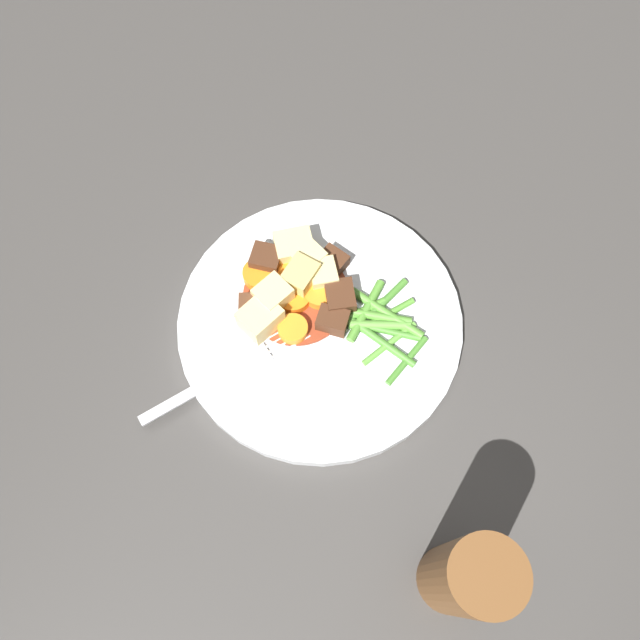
% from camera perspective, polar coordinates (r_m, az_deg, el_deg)
% --- Properties ---
extents(ground_plane, '(3.00, 3.00, 0.00)m').
position_cam_1_polar(ground_plane, '(0.64, -0.00, -0.52)').
color(ground_plane, '#423F3D').
extents(dinner_plate, '(0.28, 0.28, 0.01)m').
position_cam_1_polar(dinner_plate, '(0.63, -0.00, -0.26)').
color(dinner_plate, white).
rests_on(dinner_plate, ground_plane).
extents(stew_sauce, '(0.11, 0.11, 0.00)m').
position_cam_1_polar(stew_sauce, '(0.63, -2.12, 2.14)').
color(stew_sauce, '#93381E').
rests_on(stew_sauce, dinner_plate).
extents(carrot_slice_0, '(0.05, 0.05, 0.01)m').
position_cam_1_polar(carrot_slice_0, '(0.63, -2.39, 2.07)').
color(carrot_slice_0, orange).
rests_on(carrot_slice_0, dinner_plate).
extents(carrot_slice_1, '(0.04, 0.04, 0.01)m').
position_cam_1_polar(carrot_slice_1, '(0.63, 0.06, 2.49)').
color(carrot_slice_1, orange).
rests_on(carrot_slice_1, dinner_plate).
extents(carrot_slice_2, '(0.04, 0.04, 0.01)m').
position_cam_1_polar(carrot_slice_2, '(0.64, -3.50, 4.20)').
color(carrot_slice_2, orange).
rests_on(carrot_slice_2, dinner_plate).
extents(carrot_slice_3, '(0.04, 0.04, 0.01)m').
position_cam_1_polar(carrot_slice_3, '(0.64, -5.35, 3.96)').
color(carrot_slice_3, orange).
rests_on(carrot_slice_3, dinner_plate).
extents(carrot_slice_4, '(0.04, 0.04, 0.01)m').
position_cam_1_polar(carrot_slice_4, '(0.61, -2.41, -0.83)').
color(carrot_slice_4, orange).
rests_on(carrot_slice_4, dinner_plate).
extents(potato_chunk_0, '(0.04, 0.04, 0.02)m').
position_cam_1_polar(potato_chunk_0, '(0.63, 0.28, 3.97)').
color(potato_chunk_0, '#EAD68C').
rests_on(potato_chunk_0, dinner_plate).
extents(potato_chunk_1, '(0.04, 0.04, 0.03)m').
position_cam_1_polar(potato_chunk_1, '(0.64, -1.12, 5.44)').
color(potato_chunk_1, '#EAD68C').
rests_on(potato_chunk_1, dinner_plate).
extents(potato_chunk_2, '(0.03, 0.04, 0.03)m').
position_cam_1_polar(potato_chunk_2, '(0.63, -1.72, 3.77)').
color(potato_chunk_2, '#DBBC6B').
rests_on(potato_chunk_2, dinner_plate).
extents(potato_chunk_3, '(0.04, 0.04, 0.03)m').
position_cam_1_polar(potato_chunk_3, '(0.62, -4.08, 2.20)').
color(potato_chunk_3, '#EAD68C').
rests_on(potato_chunk_3, dinner_plate).
extents(potato_chunk_4, '(0.05, 0.05, 0.03)m').
position_cam_1_polar(potato_chunk_4, '(0.65, -2.29, 6.41)').
color(potato_chunk_4, '#EAD68C').
rests_on(potato_chunk_4, dinner_plate).
extents(potato_chunk_5, '(0.04, 0.05, 0.03)m').
position_cam_1_polar(potato_chunk_5, '(0.61, -5.28, 0.13)').
color(potato_chunk_5, '#EAD68C').
rests_on(potato_chunk_5, dinner_plate).
extents(meat_chunk_0, '(0.04, 0.04, 0.02)m').
position_cam_1_polar(meat_chunk_0, '(0.62, 1.78, 1.99)').
color(meat_chunk_0, '#4C2B19').
rests_on(meat_chunk_0, dinner_plate).
extents(meat_chunk_1, '(0.03, 0.03, 0.02)m').
position_cam_1_polar(meat_chunk_1, '(0.62, -5.89, 1.10)').
color(meat_chunk_1, '#56331E').
rests_on(meat_chunk_1, dinner_plate).
extents(meat_chunk_2, '(0.03, 0.03, 0.02)m').
position_cam_1_polar(meat_chunk_2, '(0.64, -4.74, 5.29)').
color(meat_chunk_2, '#4C2B19').
rests_on(meat_chunk_2, dinner_plate).
extents(meat_chunk_3, '(0.03, 0.02, 0.02)m').
position_cam_1_polar(meat_chunk_3, '(0.61, 1.00, -0.37)').
color(meat_chunk_3, '#4C2B19').
rests_on(meat_chunk_3, dinner_plate).
extents(meat_chunk_4, '(0.03, 0.03, 0.02)m').
position_cam_1_polar(meat_chunk_4, '(0.64, 1.01, 5.08)').
color(meat_chunk_4, '#4C2B19').
rests_on(meat_chunk_4, dinner_plate).
extents(green_bean_0, '(0.07, 0.02, 0.01)m').
position_cam_1_polar(green_bean_0, '(0.62, 5.15, 0.34)').
color(green_bean_0, '#599E38').
rests_on(green_bean_0, dinner_plate).
extents(green_bean_1, '(0.02, 0.07, 0.01)m').
position_cam_1_polar(green_bean_1, '(0.63, 4.06, 0.82)').
color(green_bean_1, '#599E38').
rests_on(green_bean_1, dinner_plate).
extents(green_bean_2, '(0.02, 0.06, 0.01)m').
position_cam_1_polar(green_bean_2, '(0.61, 7.68, -3.57)').
color(green_bean_2, '#4C8E33').
rests_on(green_bean_2, dinner_plate).
extents(green_bean_3, '(0.08, 0.03, 0.01)m').
position_cam_1_polar(green_bean_3, '(0.63, 5.93, 0.59)').
color(green_bean_3, '#599E38').
rests_on(green_bean_3, dinner_plate).
extents(green_bean_4, '(0.08, 0.03, 0.01)m').
position_cam_1_polar(green_bean_4, '(0.62, 5.19, -1.61)').
color(green_bean_4, '#4C8E33').
rests_on(green_bean_4, dinner_plate).
extents(green_bean_5, '(0.04, 0.06, 0.01)m').
position_cam_1_polar(green_bean_5, '(0.62, 6.27, -1.73)').
color(green_bean_5, '#66AD42').
rests_on(green_bean_5, dinner_plate).
extents(green_bean_6, '(0.06, 0.02, 0.01)m').
position_cam_1_polar(green_bean_6, '(0.62, 6.00, -0.98)').
color(green_bean_6, '#4C8E33').
rests_on(green_bean_6, dinner_plate).
extents(green_bean_7, '(0.04, 0.05, 0.01)m').
position_cam_1_polar(green_bean_7, '(0.63, 5.93, 0.45)').
color(green_bean_7, '#599E38').
rests_on(green_bean_7, dinner_plate).
extents(green_bean_8, '(0.06, 0.03, 0.01)m').
position_cam_1_polar(green_bean_8, '(0.62, 5.27, -0.44)').
color(green_bean_8, '#66AD42').
rests_on(green_bean_8, dinner_plate).
extents(green_bean_9, '(0.03, 0.05, 0.01)m').
position_cam_1_polar(green_bean_9, '(0.63, 5.93, 1.87)').
color(green_bean_9, '#4C8E33').
rests_on(green_bean_9, dinner_plate).
extents(green_bean_10, '(0.04, 0.04, 0.01)m').
position_cam_1_polar(green_bean_10, '(0.63, 3.69, 0.73)').
color(green_bean_10, '#599E38').
rests_on(green_bean_10, dinner_plate).
extents(fork, '(0.12, 0.15, 0.00)m').
position_cam_1_polar(fork, '(0.61, -7.87, -4.43)').
color(fork, silver).
rests_on(fork, dinner_plate).
extents(pepper_mill, '(0.06, 0.06, 0.14)m').
position_cam_1_polar(pepper_mill, '(0.53, 12.82, -21.30)').
color(pepper_mill, brown).
rests_on(pepper_mill, ground_plane).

